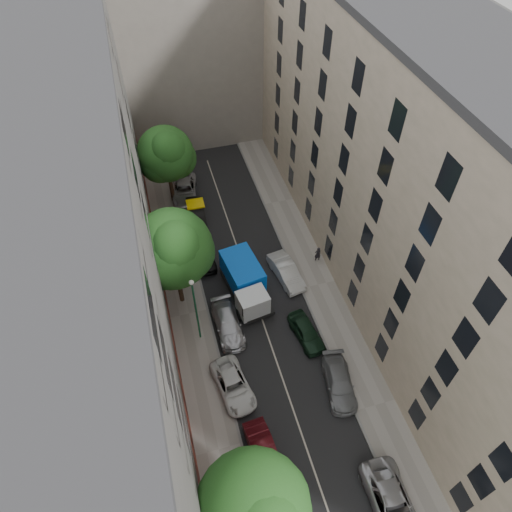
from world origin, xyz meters
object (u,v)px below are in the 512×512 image
object	(u,v)px
car_left_6	(185,190)
tree_mid	(174,251)
tarp_truck	(245,281)
car_left_2	(233,385)
car_left_5	(196,213)
tree_far	(167,156)
tree_near	(255,511)
lamp_post	(195,305)
car_right_2	(306,332)
car_right_0	(392,504)
car_left_1	(264,452)
car_right_1	(339,383)
pedestrian	(318,254)
car_left_4	(204,255)
car_right_3	(286,272)
car_left_3	(228,324)

from	to	relation	value
car_left_6	tree_mid	distance (m)	14.47
tarp_truck	tree_mid	world-z (taller)	tree_mid
tarp_truck	car_left_2	distance (m)	8.64
car_left_5	tree_far	xyz separation A→B (m)	(-1.70, 2.89, 4.87)
tree_near	lamp_post	bearing A→B (deg)	92.15
car_left_5	tree_near	bearing A→B (deg)	-91.87
car_right_2	tree_far	xyz separation A→B (m)	(-7.30, 18.37, 4.89)
tree_mid	tree_far	bearing A→B (deg)	84.53
car_left_6	car_right_0	world-z (taller)	same
tree_mid	lamp_post	bearing A→B (deg)	-79.83
car_left_6	car_left_1	bearing A→B (deg)	-79.90
car_right_1	tarp_truck	bearing A→B (deg)	122.40
tree_mid	pedestrian	size ratio (longest dim) A/B	5.97
tree_mid	car_left_6	bearing A→B (deg)	79.72
car_left_1	car_left_4	xyz separation A→B (m)	(-0.38, 17.50, 0.03)
tree_near	pedestrian	world-z (taller)	tree_near
tree_near	pedestrian	bearing A→B (deg)	60.04
car_left_1	car_right_3	distance (m)	14.94
car_right_0	car_right_2	bearing A→B (deg)	95.77
tarp_truck	tree_near	distance (m)	18.02
car_left_3	car_right_2	xyz separation A→B (m)	(5.60, -2.28, -0.01)
car_left_5	pedestrian	xyz separation A→B (m)	(9.20, -8.36, 0.22)
tree_near	car_left_4	bearing A→B (deg)	86.51
car_left_3	car_left_6	size ratio (longest dim) A/B	0.91
tree_mid	pedestrian	bearing A→B (deg)	5.89
lamp_post	car_left_1	bearing A→B (deg)	-77.10
car_left_5	tree_far	size ratio (longest dim) A/B	0.52
car_left_3	tree_mid	xyz separation A→B (m)	(-2.90, 3.59, 5.43)
car_left_5	pedestrian	distance (m)	12.43
car_left_1	lamp_post	distance (m)	10.61
car_left_5	tree_far	distance (m)	5.91
car_right_0	tree_mid	world-z (taller)	tree_mid
car_left_1	tree_near	size ratio (longest dim) A/B	0.50
tarp_truck	car_left_3	world-z (taller)	tarp_truck
car_left_3	tree_mid	world-z (taller)	tree_mid
car_right_2	car_right_3	xyz separation A→B (m)	(0.37, 6.08, 0.07)
car_left_2	tree_mid	size ratio (longest dim) A/B	0.50
car_right_2	tree_near	world-z (taller)	tree_near
car_left_6	car_right_3	distance (m)	14.52
car_left_1	car_left_5	distance (m)	23.10
tarp_truck	car_right_1	distance (m)	10.75
tarp_truck	tree_far	size ratio (longest dim) A/B	0.78
car_right_2	tree_far	size ratio (longest dim) A/B	0.48
tree_near	car_left_3	bearing A→B (deg)	83.09
car_left_1	car_left_2	distance (m)	4.97
car_right_1	tree_far	world-z (taller)	tree_far
car_left_1	car_left_2	world-z (taller)	car_left_1
car_left_5	pedestrian	world-z (taller)	pedestrian
car_left_1	car_left_6	distance (m)	26.70
car_left_4	tree_mid	size ratio (longest dim) A/B	0.46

